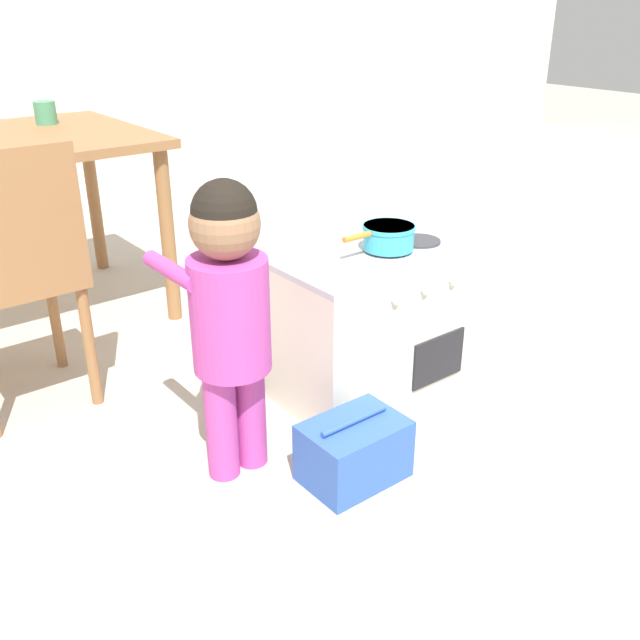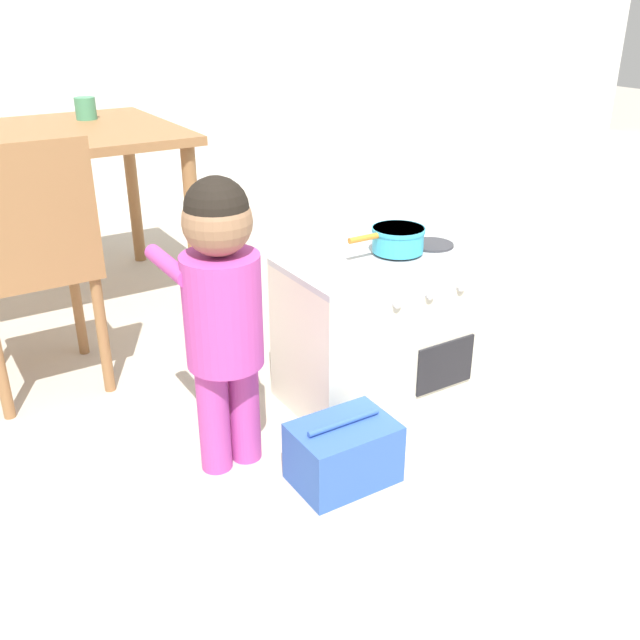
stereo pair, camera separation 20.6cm
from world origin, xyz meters
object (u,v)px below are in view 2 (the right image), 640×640
Objects in this scene: child_figure at (221,297)px; dining_table at (32,157)px; toy_pot at (398,238)px; toy_basket at (343,452)px; cup_on_table at (86,108)px; play_kitchen at (390,324)px; dining_chair_near at (32,262)px.

dining_table is at bearing 96.46° from child_figure.
toy_basket is (-0.41, -0.33, -0.44)m from toy_pot.
cup_on_table is (-0.11, 1.83, 0.69)m from toy_basket.
play_kitchen reaches higher than toy_basket.
play_kitchen is at bearing -59.09° from dining_table.
child_figure is 0.74× the size of dining_table.
toy_pot is at bearing -58.60° from dining_table.
play_kitchen is 0.63× the size of dining_table.
toy_pot is at bearing -70.82° from cup_on_table.
child_figure reaches higher than toy_pot.
dining_chair_near is at bearing 148.73° from play_kitchen.
play_kitchen is at bearing -31.27° from dining_chair_near.
child_figure is 0.97× the size of dining_chair_near.
play_kitchen is 0.84× the size of child_figure.
dining_table is (-0.38, 1.64, 0.55)m from toy_basket.
cup_on_table is (-0.50, 1.49, 0.53)m from play_kitchen.
dining_chair_near is (-0.56, 0.91, 0.37)m from toy_basket.
play_kitchen is 0.29m from toy_pot.
dining_chair_near is (-0.98, 0.58, -0.07)m from toy_pot.
dining_chair_near is at bearing -116.59° from cup_on_table.
toy_basket is 1.14m from dining_chair_near.
toy_pot reaches higher than play_kitchen.
cup_on_table is at bearing 63.41° from dining_chair_near.
dining_table reaches higher than toy_basket.
child_figure reaches higher than toy_basket.
toy_basket is 1.95m from cup_on_table.
cup_on_table is at bearing 34.28° from dining_table.
child_figure is at bearing -94.29° from cup_on_table.
child_figure reaches higher than dining_table.
play_kitchen is at bearing -178.17° from toy_pot.
child_figure reaches higher than play_kitchen.
toy_basket is at bearing -76.83° from dining_table.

